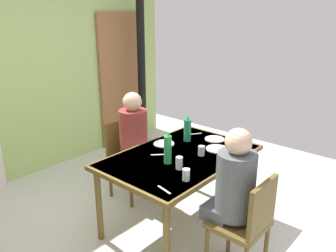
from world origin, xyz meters
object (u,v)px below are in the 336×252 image
dining_table (180,162)px  chair_near_diner (247,222)px  chair_far_diner (127,154)px  water_bottle_green_near (168,149)px  person_far_diner (134,133)px  person_near_diner (234,183)px  water_bottle_green_far (187,129)px

dining_table → chair_near_diner: size_ratio=1.67×
chair_near_diner → chair_far_diner: size_ratio=1.00×
water_bottle_green_near → person_far_diner: bearing=68.6°
chair_near_diner → person_near_diner: (-0.00, 0.14, 0.28)m
chair_far_diner → water_bottle_green_near: size_ratio=3.03×
chair_far_diner → dining_table: bearing=84.9°
chair_near_diner → person_far_diner: size_ratio=1.13×
dining_table → chair_near_diner: 0.87m
dining_table → chair_near_diner: chair_near_diner is taller
person_near_diner → person_far_diner: size_ratio=1.00×
dining_table → water_bottle_green_near: (-0.21, -0.03, 0.20)m
chair_far_diner → water_bottle_green_far: size_ratio=3.29×
chair_near_diner → person_near_diner: size_ratio=1.13×
water_bottle_green_near → chair_near_diner: bearing=-90.1°
person_far_diner → person_near_diner: bearing=78.4°
person_near_diner → water_bottle_green_far: size_ratio=2.91×
chair_near_diner → chair_far_diner: 1.68m
dining_table → chair_far_diner: bearing=84.9°
chair_far_diner → person_near_diner: size_ratio=1.13×
person_far_diner → water_bottle_green_near: bearing=68.6°
person_far_diner → chair_far_diner: bearing=-90.0°
person_far_diner → water_bottle_green_far: size_ratio=2.91×
dining_table → water_bottle_green_near: water_bottle_green_near is taller
chair_near_diner → chair_far_diner: same height
dining_table → chair_near_diner: (-0.21, -0.83, -0.18)m
person_far_diner → water_bottle_green_near: size_ratio=2.69×
chair_far_diner → water_bottle_green_near: (-0.28, -0.85, 0.38)m
water_bottle_green_near → person_near_diner: bearing=-90.1°
person_near_diner → dining_table: bearing=73.2°
person_near_diner → water_bottle_green_far: 1.03m
person_near_diner → water_bottle_green_near: 0.67m
person_far_diner → water_bottle_green_far: bearing=116.7°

